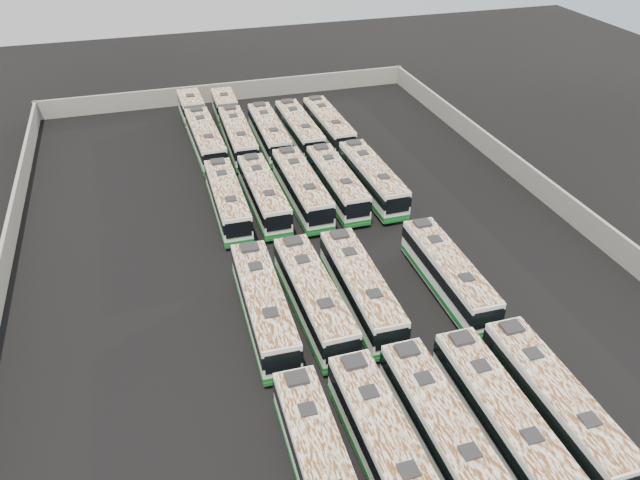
{
  "coord_description": "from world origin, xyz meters",
  "views": [
    {
      "loc": [
        -10.93,
        -38.04,
        27.31
      ],
      "look_at": [
        0.58,
        0.05,
        1.6
      ],
      "focal_mm": 35.0,
      "sensor_mm": 36.0,
      "label": 1
    }
  ],
  "objects": [
    {
      "name": "bus_midfront_far_right",
      "position": [
        7.94,
        -6.69,
        1.61
      ],
      "size": [
        2.46,
        11.17,
        3.14
      ],
      "rotation": [
        0.0,
        0.0,
        -0.01
      ],
      "color": "white",
      "rests_on": "ground"
    },
    {
      "name": "ground",
      "position": [
        0.0,
        0.0,
        0.0
      ],
      "size": [
        140.0,
        140.0,
        0.0
      ],
      "primitive_type": "plane",
      "color": "black",
      "rests_on": "ground"
    },
    {
      "name": "bus_back_left",
      "position": [
        -1.77,
        24.09,
        1.61
      ],
      "size": [
        2.73,
        17.4,
        3.15
      ],
      "rotation": [
        0.0,
        0.0,
        -0.02
      ],
      "color": "white",
      "rests_on": "ground"
    },
    {
      "name": "bus_midfront_center",
      "position": [
        1.46,
        -6.58,
        1.64
      ],
      "size": [
        2.53,
        11.41,
        3.21
      ],
      "rotation": [
        0.0,
        0.0,
        -0.01
      ],
      "color": "white",
      "rests_on": "ground"
    },
    {
      "name": "bus_midback_center",
      "position": [
        1.44,
        8.44,
        1.66
      ],
      "size": [
        2.55,
        11.58,
        3.26
      ],
      "rotation": [
        0.0,
        0.0,
        0.01
      ],
      "color": "white",
      "rests_on": "ground"
    },
    {
      "name": "bus_midback_left",
      "position": [
        -1.95,
        8.47,
        1.6
      ],
      "size": [
        2.41,
        11.11,
        3.13
      ],
      "rotation": [
        0.0,
        0.0,
        0.01
      ],
      "color": "white",
      "rests_on": "ground"
    },
    {
      "name": "bus_midback_far_left",
      "position": [
        -5.1,
        8.37,
        1.6
      ],
      "size": [
        2.46,
        11.11,
        3.12
      ],
      "rotation": [
        0.0,
        0.0,
        -0.01
      ],
      "color": "white",
      "rests_on": "ground"
    },
    {
      "name": "bus_back_far_left",
      "position": [
        -5.2,
        24.39,
        1.65
      ],
      "size": [
        2.9,
        17.91,
        3.24
      ],
      "rotation": [
        0.0,
        0.0,
        0.03
      ],
      "color": "white",
      "rests_on": "ground"
    },
    {
      "name": "bus_midback_right",
      "position": [
        4.69,
        8.55,
        1.62
      ],
      "size": [
        2.42,
        11.24,
        3.16
      ],
      "rotation": [
        0.0,
        0.0,
        0.0
      ],
      "color": "white",
      "rests_on": "ground"
    },
    {
      "name": "bus_front_center",
      "position": [
        1.36,
        -19.22,
        1.64
      ],
      "size": [
        2.52,
        11.41,
        3.21
      ],
      "rotation": [
        0.0,
        0.0,
        0.01
      ],
      "color": "white",
      "rests_on": "ground"
    },
    {
      "name": "bus_midback_far_right",
      "position": [
        8.0,
        8.39,
        1.64
      ],
      "size": [
        2.6,
        11.45,
        3.21
      ],
      "rotation": [
        0.0,
        0.0,
        0.02
      ],
      "color": "white",
      "rests_on": "ground"
    },
    {
      "name": "perimeter_wall",
      "position": [
        0.0,
        0.0,
        1.1
      ],
      "size": [
        45.2,
        73.2,
        2.2
      ],
      "color": "gray",
      "rests_on": "ground"
    },
    {
      "name": "bus_front_far_left",
      "position": [
        -5.25,
        -19.34,
        1.6
      ],
      "size": [
        2.52,
        11.12,
        3.12
      ],
      "rotation": [
        0.0,
        0.0,
        -0.02
      ],
      "color": "white",
      "rests_on": "ground"
    },
    {
      "name": "bus_midfront_far_left",
      "position": [
        -5.25,
        -6.54,
        1.67
      ],
      "size": [
        2.72,
        11.64,
        3.26
      ],
      "rotation": [
        0.0,
        0.0,
        -0.02
      ],
      "color": "white",
      "rests_on": "ground"
    },
    {
      "name": "bus_back_far_right",
      "position": [
        7.93,
        21.25,
        1.61
      ],
      "size": [
        2.49,
        11.23,
        3.16
      ],
      "rotation": [
        0.0,
        0.0,
        0.01
      ],
      "color": "white",
      "rests_on": "ground"
    },
    {
      "name": "bus_midfront_left",
      "position": [
        -1.9,
        -6.65,
        1.67
      ],
      "size": [
        2.66,
        11.64,
        3.27
      ],
      "rotation": [
        0.0,
        0.0,
        0.02
      ],
      "color": "white",
      "rests_on": "ground"
    },
    {
      "name": "bus_front_right",
      "position": [
        4.72,
        -19.25,
        1.64
      ],
      "size": [
        2.41,
        11.37,
        3.2
      ],
      "rotation": [
        0.0,
        0.0,
        -0.0
      ],
      "color": "white",
      "rests_on": "ground"
    },
    {
      "name": "bus_front_left",
      "position": [
        -1.83,
        -19.32,
        1.65
      ],
      "size": [
        2.54,
        11.49,
        3.23
      ],
      "rotation": [
        0.0,
        0.0,
        0.01
      ],
      "color": "white",
      "rests_on": "ground"
    },
    {
      "name": "bus_back_center",
      "position": [
        1.44,
        21.12,
        1.61
      ],
      "size": [
        2.55,
        11.23,
        3.15
      ],
      "rotation": [
        0.0,
        0.0,
        -0.02
      ],
      "color": "white",
      "rests_on": "ground"
    },
    {
      "name": "bus_back_right",
      "position": [
        4.67,
        21.08,
        1.63
      ],
      "size": [
        2.48,
        11.3,
        3.18
      ],
      "rotation": [
        0.0,
        0.0,
        0.01
      ],
      "color": "white",
      "rests_on": "ground"
    },
    {
      "name": "bus_front_far_right",
      "position": [
        8.01,
        -19.22,
        1.64
      ],
      "size": [
        2.44,
        11.38,
        3.2
      ],
      "rotation": [
        0.0,
        0.0,
        0.0
      ],
      "color": "white",
      "rests_on": "ground"
    }
  ]
}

